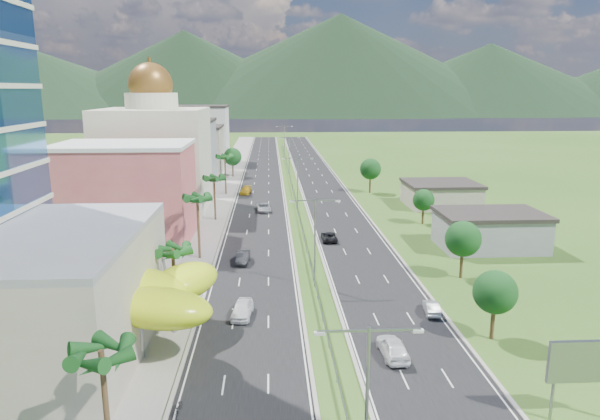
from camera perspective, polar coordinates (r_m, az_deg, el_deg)
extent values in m
plane|color=#2D5119|center=(57.18, 2.42, -11.72)|extent=(500.00, 500.00, 0.00)
cube|color=black|center=(143.75, -4.09, 3.26)|extent=(11.00, 260.00, 0.04)
cube|color=black|center=(144.30, 1.89, 3.32)|extent=(11.00, 260.00, 0.04)
cube|color=gray|center=(144.20, -7.87, 3.22)|extent=(7.00, 260.00, 0.12)
cube|color=gray|center=(126.01, -0.78, 2.22)|extent=(0.08, 216.00, 0.28)
cube|color=gray|center=(227.03, -1.91, 6.86)|extent=(0.10, 0.12, 0.70)
cylinder|color=gray|center=(32.80, 7.10, -21.02)|extent=(0.20, 0.20, 11.00)
cube|color=gray|center=(29.96, 4.60, -12.76)|extent=(2.88, 0.12, 0.12)
cube|color=gray|center=(30.47, 10.11, -12.47)|extent=(2.88, 0.12, 0.12)
cube|color=silver|center=(29.87, 2.10, -13.02)|extent=(0.60, 0.25, 0.18)
cube|color=silver|center=(30.82, 12.47, -12.48)|extent=(0.60, 0.25, 0.18)
cylinder|color=gray|center=(64.61, 1.60, -3.59)|extent=(0.20, 0.20, 11.00)
cube|color=gray|center=(63.22, 0.32, 1.01)|extent=(2.88, 0.12, 0.12)
cube|color=gray|center=(63.46, 2.92, 1.03)|extent=(2.88, 0.12, 0.12)
cube|color=silver|center=(63.17, -0.83, 0.90)|extent=(0.60, 0.25, 0.18)
cube|color=silver|center=(63.63, 4.07, 0.96)|extent=(0.60, 0.25, 0.18)
cylinder|color=gray|center=(103.52, -0.26, 2.65)|extent=(0.20, 0.20, 11.00)
cube|color=gray|center=(102.65, -1.07, 5.56)|extent=(2.88, 0.12, 0.12)
cube|color=gray|center=(102.80, 0.54, 5.57)|extent=(2.88, 0.12, 0.12)
cube|color=silver|center=(102.63, -1.79, 5.49)|extent=(0.60, 0.25, 0.18)
cube|color=silver|center=(102.91, 1.25, 5.52)|extent=(0.60, 0.25, 0.18)
cylinder|color=gray|center=(147.99, -1.18, 5.71)|extent=(0.20, 0.20, 11.00)
cube|color=gray|center=(147.38, -1.75, 7.75)|extent=(2.88, 0.12, 0.12)
cube|color=gray|center=(147.49, -0.62, 7.76)|extent=(2.88, 0.12, 0.12)
cube|color=silver|center=(147.36, -2.26, 7.70)|extent=(0.60, 0.25, 0.18)
cube|color=silver|center=(147.56, -0.12, 7.72)|extent=(0.60, 0.25, 0.18)
cylinder|color=gray|center=(192.70, -1.67, 7.35)|extent=(0.20, 0.20, 11.00)
cube|color=gray|center=(192.24, -2.12, 8.92)|extent=(2.88, 0.12, 0.12)
cube|color=gray|center=(192.32, -1.25, 8.93)|extent=(2.88, 0.12, 0.12)
cube|color=silver|center=(192.22, -2.51, 8.88)|extent=(0.60, 0.25, 0.18)
cube|color=silver|center=(192.37, -0.87, 8.90)|extent=(0.60, 0.25, 0.18)
cylinder|color=gray|center=(57.42, -22.36, -10.44)|extent=(0.50, 0.50, 4.00)
cylinder|color=gray|center=(51.10, -16.58, -12.91)|extent=(0.50, 0.50, 4.00)
cylinder|color=gray|center=(49.61, -22.02, -14.16)|extent=(0.50, 0.50, 4.00)
cylinder|color=gray|center=(55.15, -13.34, -10.76)|extent=(0.50, 0.50, 4.00)
cube|color=#C04F56|center=(88.28, -18.09, 1.57)|extent=(20.00, 15.00, 15.00)
cube|color=beige|center=(110.01, -15.19, 5.18)|extent=(20.00, 20.00, 20.00)
cylinder|color=beige|center=(109.17, -15.55, 11.17)|extent=(10.00, 10.00, 3.00)
sphere|color=brown|center=(109.15, -15.65, 12.74)|extent=(8.40, 8.40, 8.40)
cube|color=gray|center=(134.46, -12.58, 5.77)|extent=(16.00, 15.00, 16.00)
cube|color=#A09383|center=(156.24, -11.28, 6.21)|extent=(16.00, 15.00, 13.00)
cube|color=silver|center=(178.70, -10.31, 7.85)|extent=(16.00, 15.00, 18.00)
cylinder|color=gray|center=(45.18, 25.28, -17.84)|extent=(0.24, 0.24, 3.20)
cube|color=#D85919|center=(44.75, 27.97, -14.08)|extent=(5.20, 0.35, 3.20)
cube|color=gray|center=(86.32, 19.57, -2.19)|extent=(15.00, 10.00, 5.00)
cube|color=#A09383|center=(114.49, 14.78, 1.53)|extent=(14.00, 12.00, 4.40)
cylinder|color=#47301C|center=(36.98, -19.93, -19.78)|extent=(0.36, 0.36, 8.50)
cylinder|color=#47301C|center=(58.24, -13.24, -7.60)|extent=(0.36, 0.36, 7.50)
cylinder|color=#47301C|center=(76.90, -10.77, -1.91)|extent=(0.36, 0.36, 9.00)
cylinder|color=#47301C|center=(99.27, -9.08, 1.17)|extent=(0.36, 0.36, 8.00)
cylinder|color=#47301C|center=(123.71, -7.96, 3.68)|extent=(0.36, 0.36, 8.80)
cylinder|color=#47301C|center=(148.65, -7.17, 4.46)|extent=(0.40, 0.40, 4.90)
sphere|color=#164719|center=(148.23, -7.21, 5.66)|extent=(4.90, 4.90, 4.90)
cylinder|color=#47301C|center=(55.75, 19.88, -10.82)|extent=(0.40, 0.40, 4.20)
sphere|color=#164719|center=(54.76, 20.10, -8.23)|extent=(4.20, 4.20, 4.20)
cylinder|color=#47301C|center=(71.53, 16.85, -5.22)|extent=(0.40, 0.40, 4.55)
sphere|color=#164719|center=(70.71, 17.01, -2.96)|extent=(4.55, 4.55, 4.55)
cylinder|color=#47301C|center=(98.19, 12.98, -0.37)|extent=(0.40, 0.40, 3.85)
sphere|color=#164719|center=(97.67, 13.05, 1.05)|extent=(3.85, 3.85, 3.85)
cylinder|color=#47301C|center=(125.79, 7.48, 2.94)|extent=(0.40, 0.40, 4.90)
sphere|color=#164719|center=(125.29, 7.52, 4.36)|extent=(4.90, 4.90, 4.90)
imported|color=white|center=(58.01, -6.18, -10.46)|extent=(2.49, 5.14, 1.69)
imported|color=black|center=(75.07, -6.11, -5.04)|extent=(1.92, 4.82, 1.56)
imported|color=#97999E|center=(105.90, -3.88, 0.27)|extent=(3.04, 5.78, 1.55)
imported|color=#BF9416|center=(124.25, -5.79, 2.10)|extent=(2.82, 5.68, 1.59)
imported|color=white|center=(50.50, 9.88, -14.21)|extent=(2.36, 5.34, 1.79)
imported|color=#B4B8BC|center=(60.23, 13.85, -10.06)|extent=(1.88, 4.13, 1.31)
imported|color=black|center=(85.47, 3.12, -2.83)|extent=(2.40, 5.04, 1.39)
imported|color=black|center=(43.27, -12.79, -19.71)|extent=(0.70, 2.01, 1.27)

